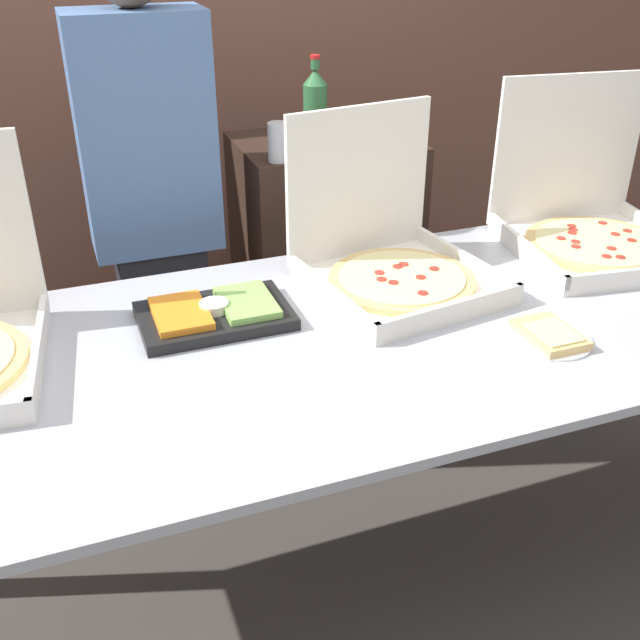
{
  "coord_description": "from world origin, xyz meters",
  "views": [
    {
      "loc": [
        -0.55,
        -1.47,
        1.81
      ],
      "look_at": [
        0.0,
        0.0,
        0.94
      ],
      "focal_mm": 42.0,
      "sensor_mm": 36.0,
      "label": 1
    }
  ],
  "objects_px": {
    "pizza_box_near_right": "(391,255)",
    "soda_bottle": "(315,105)",
    "paper_plate_front_right": "(550,336)",
    "soda_can_colored": "(371,133)",
    "veggie_tray": "(215,314)",
    "pizza_box_far_right": "(590,220)",
    "soda_can_silver": "(278,142)",
    "person_guest_plaid": "(156,223)"
  },
  "relations": [
    {
      "from": "veggie_tray",
      "to": "soda_can_silver",
      "type": "height_order",
      "value": "soda_can_silver"
    },
    {
      "from": "veggie_tray",
      "to": "person_guest_plaid",
      "type": "distance_m",
      "value": 0.66
    },
    {
      "from": "paper_plate_front_right",
      "to": "pizza_box_far_right",
      "type": "bearing_deg",
      "value": 44.86
    },
    {
      "from": "veggie_tray",
      "to": "soda_bottle",
      "type": "relative_size",
      "value": 1.31
    },
    {
      "from": "pizza_box_near_right",
      "to": "soda_bottle",
      "type": "distance_m",
      "value": 0.76
    },
    {
      "from": "pizza_box_far_right",
      "to": "veggie_tray",
      "type": "relative_size",
      "value": 1.49
    },
    {
      "from": "paper_plate_front_right",
      "to": "pizza_box_near_right",
      "type": "bearing_deg",
      "value": 117.57
    },
    {
      "from": "soda_bottle",
      "to": "soda_can_silver",
      "type": "height_order",
      "value": "soda_bottle"
    },
    {
      "from": "veggie_tray",
      "to": "soda_can_silver",
      "type": "relative_size",
      "value": 3.03
    },
    {
      "from": "pizza_box_far_right",
      "to": "paper_plate_front_right",
      "type": "distance_m",
      "value": 0.64
    },
    {
      "from": "soda_can_colored",
      "to": "person_guest_plaid",
      "type": "height_order",
      "value": "person_guest_plaid"
    },
    {
      "from": "soda_bottle",
      "to": "soda_can_colored",
      "type": "xyz_separation_m",
      "value": [
        0.13,
        -0.18,
        -0.06
      ]
    },
    {
      "from": "paper_plate_front_right",
      "to": "veggie_tray",
      "type": "xyz_separation_m",
      "value": [
        -0.73,
        0.37,
        0.01
      ]
    },
    {
      "from": "paper_plate_front_right",
      "to": "person_guest_plaid",
      "type": "height_order",
      "value": "person_guest_plaid"
    },
    {
      "from": "pizza_box_near_right",
      "to": "soda_bottle",
      "type": "relative_size",
      "value": 1.84
    },
    {
      "from": "paper_plate_front_right",
      "to": "soda_can_colored",
      "type": "distance_m",
      "value": 1.01
    },
    {
      "from": "pizza_box_far_right",
      "to": "soda_bottle",
      "type": "xyz_separation_m",
      "value": [
        -0.63,
        0.7,
        0.24
      ]
    },
    {
      "from": "pizza_box_near_right",
      "to": "paper_plate_front_right",
      "type": "relative_size",
      "value": 2.61
    },
    {
      "from": "pizza_box_far_right",
      "to": "soda_bottle",
      "type": "height_order",
      "value": "soda_bottle"
    },
    {
      "from": "pizza_box_near_right",
      "to": "veggie_tray",
      "type": "relative_size",
      "value": 1.41
    },
    {
      "from": "soda_can_silver",
      "to": "pizza_box_far_right",
      "type": "bearing_deg",
      "value": -32.86
    },
    {
      "from": "veggie_tray",
      "to": "soda_bottle",
      "type": "xyz_separation_m",
      "value": [
        0.55,
        0.78,
        0.31
      ]
    },
    {
      "from": "soda_bottle",
      "to": "paper_plate_front_right",
      "type": "bearing_deg",
      "value": -81.14
    },
    {
      "from": "soda_can_colored",
      "to": "person_guest_plaid",
      "type": "relative_size",
      "value": 0.07
    },
    {
      "from": "pizza_box_far_right",
      "to": "soda_can_colored",
      "type": "relative_size",
      "value": 4.52
    },
    {
      "from": "veggie_tray",
      "to": "soda_bottle",
      "type": "distance_m",
      "value": 1.0
    },
    {
      "from": "pizza_box_near_right",
      "to": "paper_plate_front_right",
      "type": "height_order",
      "value": "pizza_box_near_right"
    },
    {
      "from": "veggie_tray",
      "to": "pizza_box_far_right",
      "type": "bearing_deg",
      "value": 3.49
    },
    {
      "from": "veggie_tray",
      "to": "person_guest_plaid",
      "type": "xyz_separation_m",
      "value": [
        -0.04,
        0.66,
        0.0
      ]
    },
    {
      "from": "pizza_box_near_right",
      "to": "paper_plate_front_right",
      "type": "bearing_deg",
      "value": -70.77
    },
    {
      "from": "veggie_tray",
      "to": "soda_bottle",
      "type": "bearing_deg",
      "value": 54.44
    },
    {
      "from": "soda_bottle",
      "to": "pizza_box_far_right",
      "type": "bearing_deg",
      "value": -48.24
    },
    {
      "from": "paper_plate_front_right",
      "to": "veggie_tray",
      "type": "distance_m",
      "value": 0.82
    },
    {
      "from": "person_guest_plaid",
      "to": "veggie_tray",
      "type": "bearing_deg",
      "value": 93.13
    },
    {
      "from": "veggie_tray",
      "to": "paper_plate_front_right",
      "type": "bearing_deg",
      "value": -27.04
    },
    {
      "from": "soda_can_colored",
      "to": "person_guest_plaid",
      "type": "xyz_separation_m",
      "value": [
        -0.72,
        0.06,
        -0.24
      ]
    },
    {
      "from": "pizza_box_far_right",
      "to": "person_guest_plaid",
      "type": "relative_size",
      "value": 0.32
    },
    {
      "from": "soda_bottle",
      "to": "soda_can_silver",
      "type": "bearing_deg",
      "value": -137.23
    },
    {
      "from": "pizza_box_near_right",
      "to": "soda_bottle",
      "type": "bearing_deg",
      "value": 78.11
    },
    {
      "from": "soda_can_silver",
      "to": "soda_can_colored",
      "type": "bearing_deg",
      "value": -0.55
    },
    {
      "from": "soda_can_silver",
      "to": "paper_plate_front_right",
      "type": "bearing_deg",
      "value": -69.28
    },
    {
      "from": "paper_plate_front_right",
      "to": "person_guest_plaid",
      "type": "distance_m",
      "value": 1.29
    }
  ]
}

